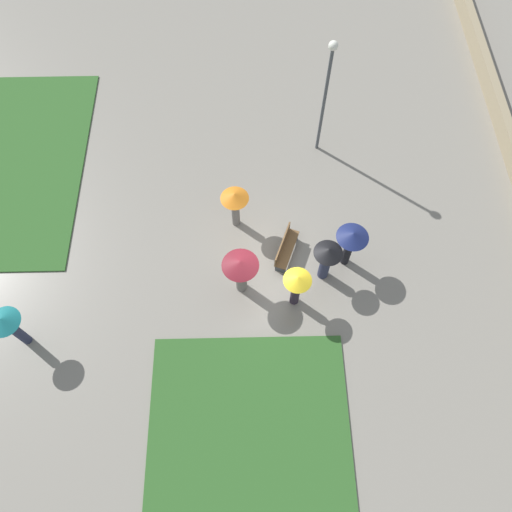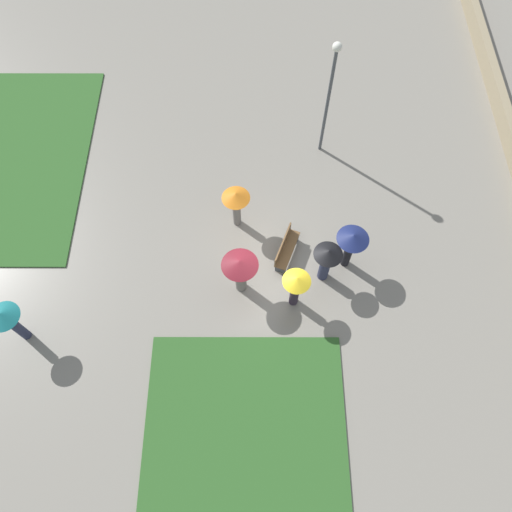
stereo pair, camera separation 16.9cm
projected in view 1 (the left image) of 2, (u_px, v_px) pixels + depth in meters
name	position (u px, v px, depth m)	size (l,w,h in m)	color
ground_plane	(271.00, 275.00, 17.34)	(90.00, 90.00, 0.00)	gray
lawn_patch_near	(250.00, 478.00, 14.34)	(8.39, 6.05, 0.06)	#2D5B26
lawn_patch_far	(18.00, 164.00, 19.52)	(9.41, 5.17, 0.06)	#2D5B26
park_bench	(285.00, 248.00, 17.31)	(1.64, 0.96, 0.90)	brown
lamp_post	(327.00, 87.00, 17.11)	(0.32, 0.32, 5.04)	#474C51
crowd_person_maroon	(241.00, 269.00, 15.84)	(1.20, 1.20, 1.96)	slate
crowd_person_navy	(351.00, 240.00, 16.24)	(1.07, 1.07, 1.98)	black
crowd_person_black	(327.00, 258.00, 16.21)	(0.96, 0.96, 1.87)	#282D47
crowd_person_orange	(235.00, 201.00, 17.05)	(0.98, 0.98, 1.87)	slate
crowd_person_yellow	(297.00, 284.00, 15.68)	(0.91, 0.91, 1.91)	#2D2333
lone_walker_far_path	(8.00, 325.00, 14.93)	(1.00, 1.00, 2.00)	#282D47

